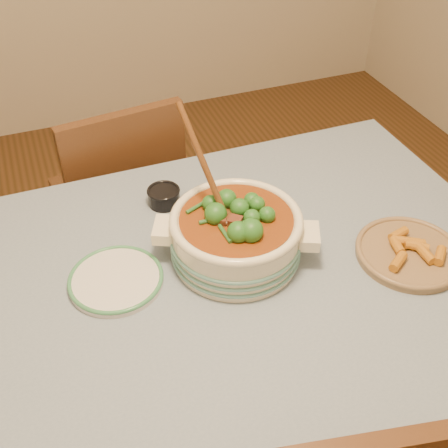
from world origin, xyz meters
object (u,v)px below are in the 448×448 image
Objects in this scene: stew_casserole at (236,232)px; chair_far at (122,195)px; condiment_bowl at (164,196)px; dining_table at (198,311)px; fried_plate at (409,251)px; white_plate at (116,279)px.

chair_far is (-0.17, 0.70, -0.33)m from stew_casserole.
chair_far is (-0.06, 0.42, -0.28)m from condiment_bowl.
dining_table is 15.12× the size of condiment_bowl.
fried_plate is at bearing -20.87° from stew_casserole.
condiment_bowl is 0.51m from chair_far.
white_plate is at bearing 166.23° from fried_plate.
condiment_bowl is at bearing 111.22° from stew_casserole.
stew_casserole is 0.79m from chair_far.
condiment_bowl reaches higher than dining_table.
fried_plate is at bearing -39.86° from condiment_bowl.
condiment_bowl reaches higher than fried_plate.
stew_casserole reaches higher than chair_far.
condiment_bowl is at bearing 52.77° from white_plate.
fried_plate is (0.52, -0.44, -0.01)m from condiment_bowl.
fried_plate is at bearing 116.95° from chair_far.
dining_table is 5.74× the size of white_plate.
white_plate is (-0.18, 0.08, 0.10)m from dining_table.
condiment_bowl is at bearing 87.11° from dining_table.
condiment_bowl is 0.35× the size of fried_plate.
chair_far is at bearing 78.41° from white_plate.
white_plate is at bearing 155.94° from dining_table.
dining_table is 5.36× the size of fried_plate.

